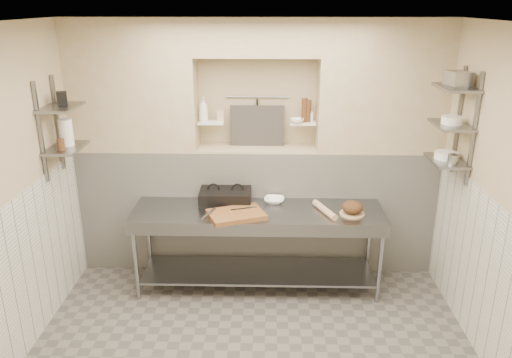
{
  "coord_description": "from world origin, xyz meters",
  "views": [
    {
      "loc": [
        0.13,
        -3.57,
        2.94
      ],
      "look_at": [
        0.01,
        0.9,
        1.35
      ],
      "focal_mm": 35.0,
      "sensor_mm": 36.0,
      "label": 1
    }
  ],
  "objects_px": {
    "bottle_soap": "(203,109)",
    "bowl_alcove": "(297,121)",
    "rolling_pin": "(325,210)",
    "bread_loaf": "(352,207)",
    "prep_table": "(258,233)",
    "cutting_board": "(236,214)",
    "panini_press": "(226,196)",
    "mixing_bowl": "(274,200)",
    "jug_left": "(66,132)"
  },
  "relations": [
    {
      "from": "panini_press",
      "to": "mixing_bowl",
      "type": "xyz_separation_m",
      "value": [
        0.52,
        0.01,
        -0.05
      ]
    },
    {
      "from": "prep_table",
      "to": "jug_left",
      "type": "relative_size",
      "value": 9.96
    },
    {
      "from": "prep_table",
      "to": "bread_loaf",
      "type": "xyz_separation_m",
      "value": [
        0.96,
        -0.07,
        0.34
      ]
    },
    {
      "from": "panini_press",
      "to": "bowl_alcove",
      "type": "distance_m",
      "value": 1.11
    },
    {
      "from": "bottle_soap",
      "to": "bread_loaf",
      "type": "bearing_deg",
      "value": -22.1
    },
    {
      "from": "prep_table",
      "to": "rolling_pin",
      "type": "xyz_separation_m",
      "value": [
        0.69,
        -0.04,
        0.29
      ]
    },
    {
      "from": "prep_table",
      "to": "rolling_pin",
      "type": "bearing_deg",
      "value": -3.13
    },
    {
      "from": "panini_press",
      "to": "prep_table",
      "type": "bearing_deg",
      "value": -32.69
    },
    {
      "from": "mixing_bowl",
      "to": "jug_left",
      "type": "height_order",
      "value": "jug_left"
    },
    {
      "from": "bread_loaf",
      "to": "jug_left",
      "type": "relative_size",
      "value": 0.82
    },
    {
      "from": "panini_press",
      "to": "mixing_bowl",
      "type": "distance_m",
      "value": 0.52
    },
    {
      "from": "jug_left",
      "to": "bowl_alcove",
      "type": "bearing_deg",
      "value": 14.78
    },
    {
      "from": "prep_table",
      "to": "bottle_soap",
      "type": "bearing_deg",
      "value": 136.69
    },
    {
      "from": "rolling_pin",
      "to": "bread_loaf",
      "type": "height_order",
      "value": "bread_loaf"
    },
    {
      "from": "panini_press",
      "to": "jug_left",
      "type": "height_order",
      "value": "jug_left"
    },
    {
      "from": "cutting_board",
      "to": "bowl_alcove",
      "type": "height_order",
      "value": "bowl_alcove"
    },
    {
      "from": "cutting_board",
      "to": "rolling_pin",
      "type": "xyz_separation_m",
      "value": [
        0.9,
        0.12,
        0.01
      ]
    },
    {
      "from": "rolling_pin",
      "to": "bowl_alcove",
      "type": "xyz_separation_m",
      "value": [
        -0.28,
        0.55,
        0.8
      ]
    },
    {
      "from": "rolling_pin",
      "to": "prep_table",
      "type": "bearing_deg",
      "value": 176.87
    },
    {
      "from": "bowl_alcove",
      "to": "jug_left",
      "type": "height_order",
      "value": "jug_left"
    },
    {
      "from": "prep_table",
      "to": "bowl_alcove",
      "type": "bearing_deg",
      "value": 51.49
    },
    {
      "from": "rolling_pin",
      "to": "bread_loaf",
      "type": "distance_m",
      "value": 0.28
    },
    {
      "from": "bottle_soap",
      "to": "panini_press",
      "type": "bearing_deg",
      "value": -54.02
    },
    {
      "from": "mixing_bowl",
      "to": "bowl_alcove",
      "type": "distance_m",
      "value": 0.89
    },
    {
      "from": "mixing_bowl",
      "to": "bread_loaf",
      "type": "relative_size",
      "value": 1.02
    },
    {
      "from": "bread_loaf",
      "to": "bottle_soap",
      "type": "relative_size",
      "value": 0.81
    },
    {
      "from": "cutting_board",
      "to": "bread_loaf",
      "type": "relative_size",
      "value": 2.52
    },
    {
      "from": "bread_loaf",
      "to": "jug_left",
      "type": "distance_m",
      "value": 2.93
    },
    {
      "from": "cutting_board",
      "to": "bowl_alcove",
      "type": "relative_size",
      "value": 3.61
    },
    {
      "from": "rolling_pin",
      "to": "bottle_soap",
      "type": "bearing_deg",
      "value": 154.81
    },
    {
      "from": "mixing_bowl",
      "to": "jug_left",
      "type": "xyz_separation_m",
      "value": [
        -2.03,
        -0.31,
        0.82
      ]
    },
    {
      "from": "cutting_board",
      "to": "rolling_pin",
      "type": "height_order",
      "value": "rolling_pin"
    },
    {
      "from": "rolling_pin",
      "to": "bread_loaf",
      "type": "relative_size",
      "value": 2.04
    },
    {
      "from": "bottle_soap",
      "to": "jug_left",
      "type": "xyz_separation_m",
      "value": [
        -1.26,
        -0.65,
        -0.1
      ]
    },
    {
      "from": "panini_press",
      "to": "rolling_pin",
      "type": "xyz_separation_m",
      "value": [
        1.04,
        -0.26,
        -0.04
      ]
    },
    {
      "from": "prep_table",
      "to": "cutting_board",
      "type": "xyz_separation_m",
      "value": [
        -0.21,
        -0.16,
        0.28
      ]
    },
    {
      "from": "mixing_bowl",
      "to": "cutting_board",
      "type": "bearing_deg",
      "value": -134.99
    },
    {
      "from": "prep_table",
      "to": "mixing_bowl",
      "type": "distance_m",
      "value": 0.4
    },
    {
      "from": "rolling_pin",
      "to": "bowl_alcove",
      "type": "distance_m",
      "value": 1.01
    },
    {
      "from": "panini_press",
      "to": "cutting_board",
      "type": "bearing_deg",
      "value": -70.56
    },
    {
      "from": "bowl_alcove",
      "to": "bottle_soap",
      "type": "bearing_deg",
      "value": 176.86
    },
    {
      "from": "bottle_soap",
      "to": "bowl_alcove",
      "type": "xyz_separation_m",
      "value": [
        1.01,
        -0.06,
        -0.11
      ]
    },
    {
      "from": "prep_table",
      "to": "cutting_board",
      "type": "relative_size",
      "value": 4.83
    },
    {
      "from": "bottle_soap",
      "to": "bowl_alcove",
      "type": "bearing_deg",
      "value": -3.14
    },
    {
      "from": "prep_table",
      "to": "mixing_bowl",
      "type": "relative_size",
      "value": 11.97
    },
    {
      "from": "jug_left",
      "to": "bottle_soap",
      "type": "bearing_deg",
      "value": 27.46
    },
    {
      "from": "mixing_bowl",
      "to": "jug_left",
      "type": "bearing_deg",
      "value": -171.21
    },
    {
      "from": "mixing_bowl",
      "to": "bowl_alcove",
      "type": "height_order",
      "value": "bowl_alcove"
    },
    {
      "from": "prep_table",
      "to": "mixing_bowl",
      "type": "bearing_deg",
      "value": 53.2
    },
    {
      "from": "prep_table",
      "to": "cutting_board",
      "type": "height_order",
      "value": "cutting_board"
    }
  ]
}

